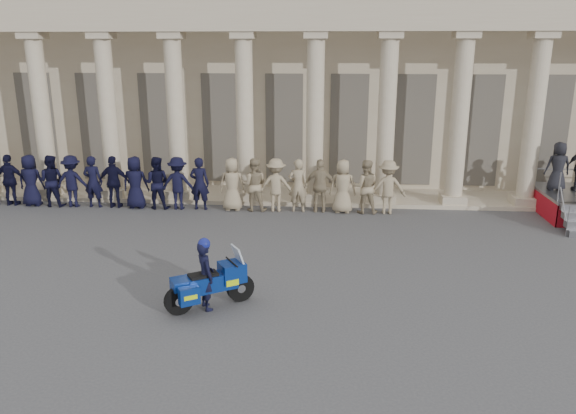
{
  "coord_description": "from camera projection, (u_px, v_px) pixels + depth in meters",
  "views": [
    {
      "loc": [
        1.92,
        -12.69,
        5.81
      ],
      "look_at": [
        0.78,
        1.88,
        1.6
      ],
      "focal_mm": 35.0,
      "sensor_mm": 36.0,
      "label": 1
    }
  ],
  "objects": [
    {
      "name": "building",
      "position": [
        293.0,
        74.0,
        26.78
      ],
      "size": [
        40.0,
        12.5,
        9.0
      ],
      "color": "tan",
      "rests_on": "ground"
    },
    {
      "name": "officer_rank",
      "position": [
        138.0,
        182.0,
        20.63
      ],
      "size": [
        19.8,
        0.73,
        1.94
      ],
      "color": "black",
      "rests_on": "ground"
    },
    {
      "name": "rider",
      "position": [
        205.0,
        274.0,
        12.68
      ],
      "size": [
        0.64,
        0.71,
        1.71
      ],
      "rotation": [
        0.0,
        0.0,
        2.13
      ],
      "color": "black",
      "rests_on": "ground"
    },
    {
      "name": "ground",
      "position": [
        251.0,
        289.0,
        13.91
      ],
      "size": [
        90.0,
        90.0,
        0.0
      ],
      "primitive_type": "plane",
      "color": "#434345",
      "rests_on": "ground"
    },
    {
      "name": "motorcycle",
      "position": [
        211.0,
        283.0,
        12.8
      ],
      "size": [
        1.9,
        1.45,
        1.38
      ],
      "rotation": [
        0.0,
        0.0,
        0.56
      ],
      "color": "black",
      "rests_on": "ground"
    }
  ]
}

